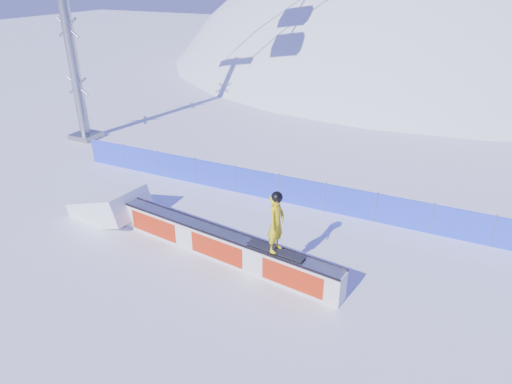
% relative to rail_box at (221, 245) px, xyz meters
% --- Properties ---
extents(ground, '(160.00, 160.00, 0.00)m').
position_rel_rail_box_xyz_m(ground, '(1.05, 0.18, -0.51)').
color(ground, white).
rests_on(ground, ground).
extents(snow_hill, '(64.00, 64.00, 64.00)m').
position_rel_rail_box_xyz_m(snow_hill, '(1.05, 42.18, -18.51)').
color(snow_hill, silver).
rests_on(snow_hill, ground).
extents(safety_fence, '(22.05, 0.05, 1.30)m').
position_rel_rail_box_xyz_m(safety_fence, '(1.05, 4.68, 0.09)').
color(safety_fence, blue).
rests_on(safety_fence, ground).
extents(rail_box, '(8.60, 1.68, 1.03)m').
position_rel_rail_box_xyz_m(rail_box, '(0.00, 0.00, 0.00)').
color(rail_box, silver).
rests_on(rail_box, ground).
extents(snow_ramp, '(3.17, 2.21, 1.85)m').
position_rel_rail_box_xyz_m(snow_ramp, '(-5.33, 0.67, -0.51)').
color(snow_ramp, white).
rests_on(snow_ramp, ground).
extents(snowboarder, '(1.93, 0.71, 1.99)m').
position_rel_rail_box_xyz_m(snowboarder, '(2.05, -0.26, 1.50)').
color(snowboarder, black).
rests_on(snowboarder, rail_box).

